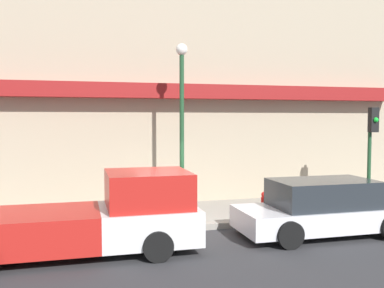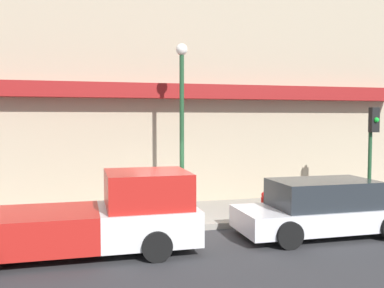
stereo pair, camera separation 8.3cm
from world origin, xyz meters
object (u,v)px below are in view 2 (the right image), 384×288
object	(u,v)px
pickup_truck	(92,218)
parked_car	(323,208)
street_lamp	(182,108)
traffic_light	(372,139)
fire_hydrant	(264,204)

from	to	relation	value
pickup_truck	parked_car	xyz separation A→B (m)	(6.09, 0.00, -0.09)
street_lamp	pickup_truck	bearing A→B (deg)	-136.66
street_lamp	parked_car	bearing A→B (deg)	-38.67
parked_car	traffic_light	xyz separation A→B (m)	(2.82, 1.73, 1.76)
fire_hydrant	pickup_truck	bearing A→B (deg)	-160.47
parked_car	traffic_light	distance (m)	3.75
fire_hydrant	street_lamp	size ratio (longest dim) A/B	0.14
pickup_truck	parked_car	world-z (taller)	pickup_truck
parked_car	traffic_light	size ratio (longest dim) A/B	1.40
fire_hydrant	traffic_light	world-z (taller)	traffic_light
parked_car	traffic_light	bearing A→B (deg)	31.63
street_lamp	traffic_light	world-z (taller)	street_lamp
parked_car	street_lamp	xyz separation A→B (m)	(-3.30, 2.64, 2.76)
pickup_truck	fire_hydrant	bearing A→B (deg)	17.87
pickup_truck	traffic_light	bearing A→B (deg)	9.35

